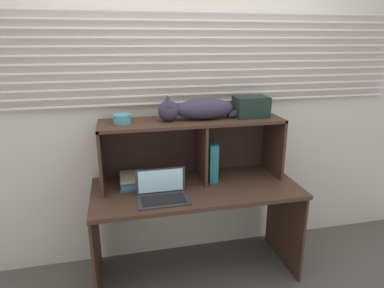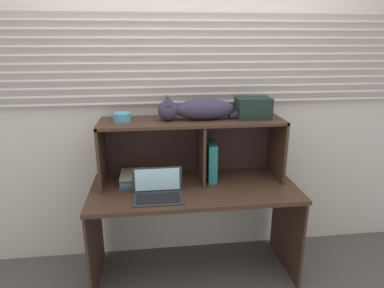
{
  "view_description": "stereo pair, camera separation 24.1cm",
  "coord_description": "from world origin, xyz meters",
  "px_view_note": "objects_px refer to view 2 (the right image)",
  "views": [
    {
      "loc": [
        -0.53,
        -2.0,
        1.77
      ],
      "look_at": [
        0.0,
        0.32,
        1.03
      ],
      "focal_mm": 31.2,
      "sensor_mm": 36.0,
      "label": 1
    },
    {
      "loc": [
        -0.29,
        -2.05,
        1.77
      ],
      "look_at": [
        0.0,
        0.32,
        1.03
      ],
      "focal_mm": 31.2,
      "sensor_mm": 36.0,
      "label": 2
    }
  ],
  "objects_px": {
    "binder_upright": "(210,161)",
    "book_stack": "(133,178)",
    "storage_box": "(253,108)",
    "small_basket": "(122,117)",
    "laptop": "(158,192)",
    "cat": "(198,109)"
  },
  "relations": [
    {
      "from": "book_stack",
      "to": "storage_box",
      "type": "relative_size",
      "value": 1.01
    },
    {
      "from": "binder_upright",
      "to": "book_stack",
      "type": "relative_size",
      "value": 1.19
    },
    {
      "from": "laptop",
      "to": "storage_box",
      "type": "xyz_separation_m",
      "value": [
        0.72,
        0.27,
        0.51
      ]
    },
    {
      "from": "small_basket",
      "to": "storage_box",
      "type": "xyz_separation_m",
      "value": [
        0.96,
        0.0,
        0.04
      ]
    },
    {
      "from": "binder_upright",
      "to": "small_basket",
      "type": "relative_size",
      "value": 2.41
    },
    {
      "from": "cat",
      "to": "book_stack",
      "type": "distance_m",
      "value": 0.71
    },
    {
      "from": "laptop",
      "to": "storage_box",
      "type": "bearing_deg",
      "value": 20.59
    },
    {
      "from": "cat",
      "to": "binder_upright",
      "type": "xyz_separation_m",
      "value": [
        0.1,
        0.0,
        -0.4
      ]
    },
    {
      "from": "book_stack",
      "to": "storage_box",
      "type": "distance_m",
      "value": 1.04
    },
    {
      "from": "cat",
      "to": "small_basket",
      "type": "height_order",
      "value": "cat"
    },
    {
      "from": "book_stack",
      "to": "cat",
      "type": "bearing_deg",
      "value": -0.37
    },
    {
      "from": "cat",
      "to": "storage_box",
      "type": "xyz_separation_m",
      "value": [
        0.41,
        0.0,
        0.0
      ]
    },
    {
      "from": "cat",
      "to": "laptop",
      "type": "height_order",
      "value": "cat"
    },
    {
      "from": "laptop",
      "to": "binder_upright",
      "type": "distance_m",
      "value": 0.51
    },
    {
      "from": "laptop",
      "to": "binder_upright",
      "type": "bearing_deg",
      "value": 33.47
    },
    {
      "from": "laptop",
      "to": "small_basket",
      "type": "relative_size",
      "value": 2.8
    },
    {
      "from": "binder_upright",
      "to": "book_stack",
      "type": "xyz_separation_m",
      "value": [
        -0.59,
        0.0,
        -0.11
      ]
    },
    {
      "from": "binder_upright",
      "to": "storage_box",
      "type": "bearing_deg",
      "value": 0.0
    },
    {
      "from": "laptop",
      "to": "book_stack",
      "type": "distance_m",
      "value": 0.33
    },
    {
      "from": "cat",
      "to": "storage_box",
      "type": "height_order",
      "value": "cat"
    },
    {
      "from": "laptop",
      "to": "storage_box",
      "type": "relative_size",
      "value": 1.39
    },
    {
      "from": "binder_upright",
      "to": "small_basket",
      "type": "height_order",
      "value": "small_basket"
    }
  ]
}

